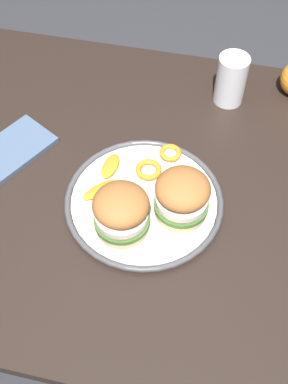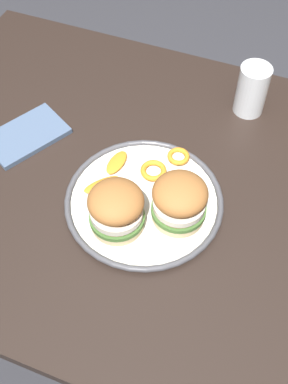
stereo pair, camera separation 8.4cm
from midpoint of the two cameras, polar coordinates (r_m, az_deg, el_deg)
name	(u,v)px [view 1 (the left image)]	position (r m, az deg, el deg)	size (l,w,h in m)	color
ground_plane	(134,317)	(1.70, -2.70, -14.53)	(8.00, 8.00, 0.00)	#333338
dining_table	(129,210)	(1.12, -3.97, -2.25)	(1.11, 0.85, 0.77)	black
dinner_plate	(144,201)	(0.97, -2.47, -1.21)	(0.32, 0.32, 0.02)	silver
sandwich_half_left	(182,196)	(0.91, 1.86, -0.65)	(0.14, 0.14, 0.10)	beige
sandwich_half_right	(121,212)	(0.89, -5.39, -2.49)	(0.15, 0.15, 0.10)	beige
orange_peel_curled	(148,170)	(1.00, -1.87, 2.49)	(0.07, 0.07, 0.01)	orange
orange_peel_strip_long	(100,190)	(0.98, -7.68, 0.12)	(0.07, 0.08, 0.01)	orange
orange_peel_strip_short	(110,166)	(1.02, -6.35, 2.92)	(0.04, 0.07, 0.01)	orange
orange_peel_small_curl	(170,153)	(1.03, 0.78, 4.49)	(0.06, 0.06, 0.01)	orange
drinking_glass	(231,82)	(1.16, 8.05, 12.56)	(0.07, 0.07, 0.12)	white
folded_napkin	(12,149)	(1.11, -17.31, 4.67)	(0.17, 0.11, 0.01)	slate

